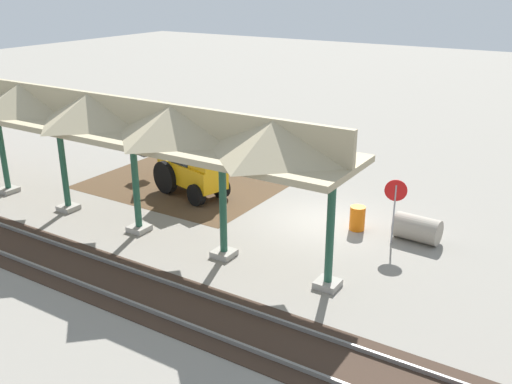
{
  "coord_description": "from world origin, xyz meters",
  "views": [
    {
      "loc": [
        -8.32,
        18.13,
        8.66
      ],
      "look_at": [
        1.65,
        2.25,
        1.6
      ],
      "focal_mm": 40.0,
      "sensor_mm": 36.0,
      "label": 1
    }
  ],
  "objects": [
    {
      "name": "dirt_mound",
      "position": [
        8.32,
        -2.0,
        0.0
      ],
      "size": [
        4.36,
        4.36,
        1.47
      ],
      "primitive_type": "cone",
      "color": "#4C3823",
      "rests_on": "ground"
    },
    {
      "name": "concrete_pipe",
      "position": [
        -3.43,
        -0.26,
        0.45
      ],
      "size": [
        1.61,
        0.99,
        0.91
      ],
      "color": "#9E9384",
      "rests_on": "ground"
    },
    {
      "name": "ground_plane",
      "position": [
        0.0,
        0.0,
        0.0
      ],
      "size": [
        120.0,
        120.0,
        0.0
      ],
      "primitive_type": "plane",
      "color": "gray"
    },
    {
      "name": "stop_sign",
      "position": [
        -2.75,
        0.39,
        1.68
      ],
      "size": [
        0.73,
        0.26,
        2.33
      ],
      "color": "gray",
      "rests_on": "ground"
    },
    {
      "name": "rail_tracks",
      "position": [
        0.0,
        7.51,
        0.03
      ],
      "size": [
        60.0,
        2.58,
        0.15
      ],
      "color": "slate",
      "rests_on": "ground"
    },
    {
      "name": "backhoe",
      "position": [
        6.18,
        0.28,
        1.26
      ],
      "size": [
        5.38,
        2.49,
        2.82
      ],
      "color": "orange",
      "rests_on": "ground"
    },
    {
      "name": "dirt_work_zone",
      "position": [
        7.18,
        -0.84,
        0.0
      ],
      "size": [
        8.29,
        7.0,
        0.01
      ],
      "primitive_type": "cube",
      "color": "#4C3823",
      "rests_on": "ground"
    },
    {
      "name": "traffic_barrel",
      "position": [
        -1.3,
        -0.01,
        0.45
      ],
      "size": [
        0.56,
        0.56,
        0.9
      ],
      "primitive_type": "cylinder",
      "color": "orange",
      "rests_on": "ground"
    },
    {
      "name": "platform_canopy",
      "position": [
        7.26,
        4.34,
        4.17
      ],
      "size": [
        20.09,
        3.2,
        4.9
      ],
      "color": "#9E998E",
      "rests_on": "ground"
    }
  ]
}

